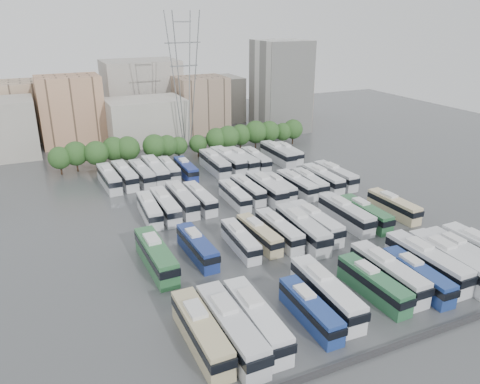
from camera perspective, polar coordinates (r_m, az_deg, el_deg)
name	(u,v)px	position (r m, az deg, el deg)	size (l,w,h in m)	color
ground	(271,224)	(79.48, 3.76, -3.97)	(220.00, 220.00, 0.00)	#424447
parapet	(413,340)	(56.83, 20.35, -16.53)	(56.00, 0.50, 0.50)	#2D2D30
tree_line	(190,141)	(114.68, -6.13, 6.15)	(64.38, 7.26, 7.45)	black
city_buildings	(130,107)	(140.02, -13.22, 10.06)	(102.00, 35.00, 20.00)	#9E998E
apartment_tower	(281,86)	(140.67, 4.99, 12.70)	(14.00, 14.00, 26.00)	silver
electricity_pylon	(184,76)	(119.77, -6.82, 13.87)	(9.00, 6.91, 33.83)	slate
bus_r0_s0	(201,331)	(52.06, -4.77, -16.58)	(2.81, 12.77, 4.00)	#C1B384
bus_r0_s1	(231,328)	(52.19, -1.13, -16.19)	(3.10, 13.73, 4.30)	silver
bus_r0_s2	(256,319)	(53.62, 1.97, -15.19)	(3.11, 13.04, 4.07)	silver
bus_r0_s4	(310,309)	(56.14, 8.54, -13.94)	(2.57, 11.06, 3.46)	navy
bus_r0_s5	(326,292)	(58.76, 10.46, -11.91)	(3.38, 13.30, 4.14)	silver
bus_r0_s7	(373,284)	(62.17, 15.94, -10.69)	(2.86, 11.69, 3.65)	#2C673F
bus_r0_s8	(388,272)	(64.76, 17.60, -9.32)	(2.84, 12.80, 4.01)	silver
bus_r0_s9	(417,275)	(65.73, 20.80, -9.48)	(2.98, 11.59, 3.61)	navy
bus_r0_s10	(427,262)	(68.84, 21.81, -7.88)	(3.04, 13.55, 4.24)	silver
bus_r0_s11	(450,260)	(70.41, 24.19, -7.58)	(3.36, 13.62, 4.25)	silver
bus_r0_s12	(460,253)	(73.55, 25.25, -6.74)	(2.79, 11.94, 3.73)	silver
bus_r1_s0	(156,255)	(66.71, -10.21, -7.60)	(3.10, 13.11, 4.10)	#2D6B3B
bus_r1_s2	(197,246)	(68.83, -5.24, -6.61)	(2.83, 11.47, 3.58)	navy
bus_r1_s4	(240,240)	(70.54, 0.05, -5.87)	(2.74, 10.87, 3.39)	silver
bus_r1_s5	(259,234)	(72.35, 2.33, -5.13)	(2.90, 11.04, 3.43)	#CCBB8C
bus_r1_s6	(279,230)	(73.56, 4.77, -4.63)	(2.61, 11.70, 3.67)	silver
bus_r1_s7	(302,228)	(73.92, 7.59, -4.38)	(3.52, 13.53, 4.21)	silver
bus_r1_s8	(315,222)	(76.55, 9.16, -3.65)	(2.85, 12.58, 3.94)	silver
bus_r1_s10	(346,214)	(80.66, 12.78, -2.57)	(2.81, 12.63, 3.96)	silver
bus_r1_s11	(365,213)	(81.98, 15.03, -2.51)	(2.56, 11.62, 3.64)	#2B653A
bus_r1_s13	(394,206)	(86.66, 18.22, -1.58)	(2.77, 11.37, 3.55)	beige
bus_r2_s1	(149,209)	(82.36, -10.98, -2.06)	(3.04, 11.45, 3.56)	silver
bus_r2_s2	(165,205)	(83.19, -9.11, -1.60)	(2.77, 12.17, 3.81)	silver
bus_r2_s3	(182,199)	(85.38, -7.09, -0.85)	(2.71, 12.42, 3.90)	silver
bus_r2_s4	(200,198)	(85.93, -4.92, -0.71)	(2.79, 11.55, 3.61)	silver
bus_r2_s6	(235,195)	(87.20, -0.66, -0.36)	(2.66, 10.97, 3.42)	white
bus_r2_s7	(248,189)	(89.87, 0.94, 0.34)	(2.68, 11.19, 3.49)	silver
bus_r2_s8	(266,188)	(89.99, 3.19, 0.53)	(2.86, 13.03, 4.09)	silver
bus_r2_s9	(279,186)	(91.80, 4.79, 0.69)	(2.59, 10.83, 3.38)	silver
bus_r2_s10	(297,184)	(92.95, 6.90, 0.95)	(2.91, 11.68, 3.64)	silver
bus_r2_s11	(310,182)	(94.75, 8.51, 1.21)	(2.89, 11.11, 3.46)	silver
bus_r2_s12	(323,178)	(96.69, 10.04, 1.64)	(2.66, 12.17, 3.82)	silver
bus_r2_s13	(335,175)	(99.15, 11.54, 2.04)	(3.02, 12.29, 3.83)	silver
bus_r3_s0	(109,178)	(99.08, -15.68, 1.66)	(3.15, 12.39, 3.86)	silver
bus_r3_s1	(125,175)	(100.09, -13.88, 2.04)	(3.35, 12.55, 3.90)	silver
bus_r3_s2	(142,173)	(100.30, -11.89, 2.22)	(3.17, 12.18, 3.79)	silver
bus_r3_s3	(155,170)	(101.16, -10.30, 2.62)	(2.93, 13.26, 4.16)	silver
bus_r3_s4	(169,169)	(103.03, -8.63, 2.84)	(2.61, 10.85, 3.39)	silver
bus_r3_s5	(186,169)	(102.38, -6.62, 2.85)	(2.61, 11.06, 3.46)	navy
bus_r3_s7	(215,163)	(104.64, -3.11, 3.56)	(3.05, 13.17, 4.12)	silver
bus_r3_s8	(228,160)	(106.15, -1.48, 3.88)	(3.61, 13.75, 4.27)	silver
bus_r3_s9	(241,160)	(107.01, 0.16, 3.95)	(3.41, 12.79, 3.97)	silver
bus_r3_s10	(256,159)	(107.98, 1.93, 4.04)	(3.02, 12.02, 3.75)	silver
bus_r3_s12	(278,153)	(112.06, 4.63, 4.72)	(2.91, 13.02, 4.08)	silver
bus_r3_s13	(288,152)	(114.12, 5.91, 4.83)	(2.74, 11.17, 3.49)	silver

